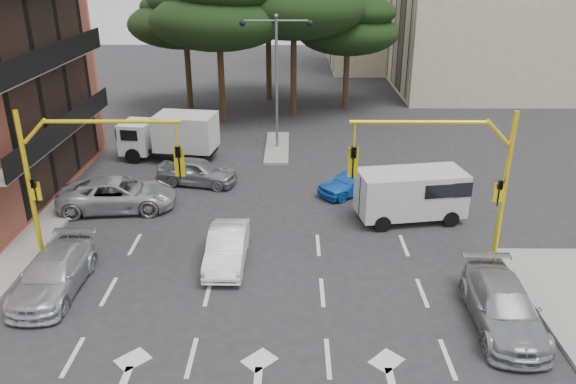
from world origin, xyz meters
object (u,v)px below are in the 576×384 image
Objects in this scene: box_truck_a at (170,137)px; van_white at (410,195)px; car_silver_wagon at (54,274)px; car_blue_compact at (353,181)px; car_silver_parked at (503,306)px; signal_mast_left at (76,168)px; street_lamp_center at (276,59)px; car_silver_cross_a at (118,194)px; car_silver_cross_b at (197,172)px; signal_mast_right at (457,169)px; car_white_hatch at (227,247)px.

van_white is at bearing -115.08° from box_truck_a.
car_silver_wagon is at bearing -75.73° from van_white.
car_silver_parked reaches higher than car_blue_compact.
street_lamp_center is (6.80, 14.01, 1.54)m from signal_mast_left.
signal_mast_left is at bearing -82.29° from van_white.
car_silver_cross_b is at bearing -51.02° from car_silver_cross_a.
street_lamp_center is 1.47× the size of car_silver_cross_a.
car_silver_cross_b reaches higher than car_silver_parked.
street_lamp_center is 9.35m from car_blue_compact.
car_silver_cross_a is 1.29× the size of car_silver_cross_b.
box_truck_a is at bearing 41.61° from car_silver_cross_b.
car_silver_wagon is (-0.55, -1.93, -3.21)m from signal_mast_left.
signal_mast_left is 3.78m from car_silver_wagon.
car_silver_cross_a reaches higher than car_silver_wagon.
signal_mast_right is 15.65m from street_lamp_center.
signal_mast_left is at bearing 173.35° from car_silver_cross_b.
signal_mast_left is 0.77× the size of street_lamp_center.
street_lamp_center is at bearing -43.84° from car_silver_cross_a.
car_silver_cross_b is at bearing 70.61° from signal_mast_left.
car_silver_cross_b is 16.60m from car_silver_parked.
signal_mast_right is 1.13× the size of car_silver_cross_a.
car_silver_wagon is at bearing 172.43° from car_silver_cross_a.
street_lamp_center is 19.95m from car_silver_parked.
car_silver_parked is at bearing -6.82° from car_silver_wagon.
car_silver_cross_b is (-7.87, 1.11, 0.07)m from car_blue_compact.
car_white_hatch is (-8.34, 0.07, -3.22)m from signal_mast_right.
car_silver_cross_a is 17.15m from car_silver_parked.
street_lamp_center is 14.82m from car_white_hatch.
car_blue_compact is (3.93, -7.00, -4.80)m from street_lamp_center.
car_silver_parked reaches higher than car_silver_wagon.
car_silver_parked is at bearing -66.91° from street_lamp_center.
car_silver_cross_b is at bearing 71.65° from car_silver_wagon.
car_silver_cross_a is at bearing 93.44° from signal_mast_left.
signal_mast_left reaches higher than car_silver_cross_a.
car_silver_cross_a is 7.10m from box_truck_a.
car_silver_wagon is 1.01× the size of van_white.
van_white is (2.22, -3.00, 0.52)m from car_blue_compact.
car_silver_parked is (14.71, -8.82, -0.04)m from car_silver_cross_a.
street_lamp_center reaches higher than signal_mast_right.
car_blue_compact is 11.22m from box_truck_a.
street_lamp_center is 7.60m from box_truck_a.
car_blue_compact is 3.77m from van_white.
car_silver_parked is 1.04× the size of van_white.
box_truck_a is at bearing -151.38° from car_blue_compact.
street_lamp_center is at bearing -157.91° from van_white.
van_white reaches higher than car_blue_compact.
van_white is at bearing 27.67° from car_white_hatch.
signal_mast_left is 1.09× the size of box_truck_a.
signal_mast_left is 1.50× the size of car_white_hatch.
car_silver_cross_b is at bearing -123.82° from street_lamp_center.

